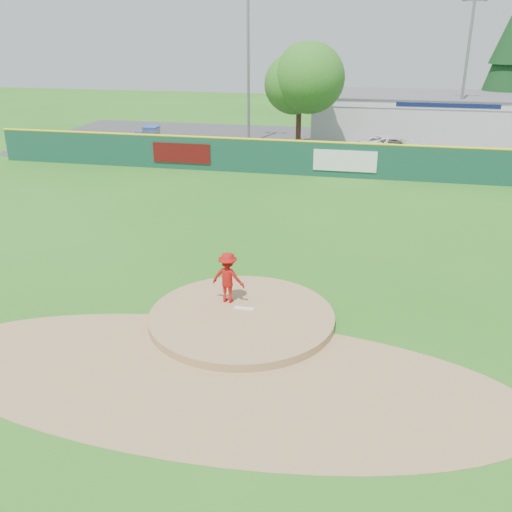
% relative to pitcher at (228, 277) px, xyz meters
% --- Properties ---
extents(ground, '(120.00, 120.00, 0.00)m').
position_rel_pitcher_xyz_m(ground, '(0.59, -0.72, -1.05)').
color(ground, '#286B19').
rests_on(ground, ground).
extents(pitchers_mound, '(5.50, 5.50, 0.50)m').
position_rel_pitcher_xyz_m(pitchers_mound, '(0.59, -0.72, -1.05)').
color(pitchers_mound, '#9E774C').
rests_on(pitchers_mound, ground).
extents(pitching_rubber, '(0.60, 0.15, 0.04)m').
position_rel_pitcher_xyz_m(pitching_rubber, '(0.59, -0.42, -0.78)').
color(pitching_rubber, white).
rests_on(pitching_rubber, pitchers_mound).
extents(infield_dirt_arc, '(15.40, 15.40, 0.01)m').
position_rel_pitcher_xyz_m(infield_dirt_arc, '(0.59, -3.72, -1.05)').
color(infield_dirt_arc, '#9E774C').
rests_on(infield_dirt_arc, ground).
extents(parking_lot, '(44.00, 16.00, 0.02)m').
position_rel_pitcher_xyz_m(parking_lot, '(0.59, 26.28, -1.04)').
color(parking_lot, '#38383A').
rests_on(parking_lot, ground).
extents(pitcher, '(1.11, 0.73, 1.60)m').
position_rel_pitcher_xyz_m(pitcher, '(0.00, 0.00, 0.00)').
color(pitcher, '#A2110D').
rests_on(pitcher, pitchers_mound).
extents(van, '(5.23, 3.49, 1.33)m').
position_rel_pitcher_xyz_m(van, '(5.21, 24.03, -0.36)').
color(van, white).
rests_on(van, parking_lot).
extents(pool_building_grp, '(15.20, 8.20, 3.31)m').
position_rel_pitcher_xyz_m(pool_building_grp, '(6.59, 31.27, 0.61)').
color(pool_building_grp, silver).
rests_on(pool_building_grp, ground).
extents(fence_banners, '(13.40, 0.04, 1.20)m').
position_rel_pitcher_xyz_m(fence_banners, '(-2.58, 17.20, -0.05)').
color(fence_banners, '#570C0C').
rests_on(fence_banners, ground).
extents(playground_slide, '(1.00, 2.82, 1.56)m').
position_rel_pitcher_xyz_m(playground_slide, '(-11.68, 22.78, -0.26)').
color(playground_slide, blue).
rests_on(playground_slide, ground).
extents(outfield_fence, '(40.00, 0.14, 2.07)m').
position_rel_pitcher_xyz_m(outfield_fence, '(0.59, 17.28, 0.04)').
color(outfield_fence, '#144233').
rests_on(outfield_fence, ground).
extents(deciduous_tree, '(5.60, 5.60, 7.36)m').
position_rel_pitcher_xyz_m(deciduous_tree, '(-1.41, 24.28, 3.50)').
color(deciduous_tree, '#382314').
rests_on(deciduous_tree, ground).
extents(conifer_tree, '(4.40, 4.40, 9.50)m').
position_rel_pitcher_xyz_m(conifer_tree, '(13.59, 35.28, 4.49)').
color(conifer_tree, '#382314').
rests_on(conifer_tree, ground).
extents(light_pole_left, '(1.75, 0.25, 11.00)m').
position_rel_pitcher_xyz_m(light_pole_left, '(-5.41, 26.28, 5.00)').
color(light_pole_left, gray).
rests_on(light_pole_left, ground).
extents(light_pole_right, '(1.75, 0.25, 10.00)m').
position_rel_pitcher_xyz_m(light_pole_right, '(9.59, 28.28, 4.49)').
color(light_pole_right, gray).
rests_on(light_pole_right, ground).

